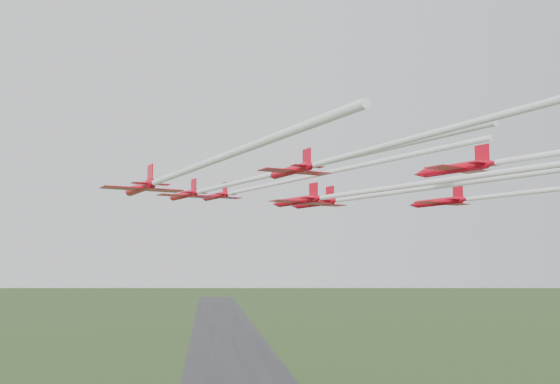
{
  "coord_description": "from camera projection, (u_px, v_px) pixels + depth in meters",
  "views": [
    {
      "loc": [
        -10.88,
        -92.7,
        38.3
      ],
      "look_at": [
        -0.7,
        -5.19,
        48.49
      ],
      "focal_mm": 40.0,
      "sensor_mm": 36.0,
      "label": 1
    }
  ],
  "objects": [
    {
      "name": "jet_row4_left",
      "position": [
        390.0,
        144.0,
        52.0
      ],
      "size": [
        24.8,
        57.23,
        2.33
      ],
      "rotation": [
        0.0,
        0.0,
        0.38
      ],
      "color": "red"
    },
    {
      "name": "jet_row2_left",
      "position": [
        235.0,
        183.0,
        78.02
      ],
      "size": [
        28.14,
        56.36,
        2.53
      ],
      "rotation": [
        0.0,
        0.0,
        0.44
      ],
      "color": "red"
    },
    {
      "name": "jet_row3_left",
      "position": [
        170.0,
        176.0,
        63.54
      ],
      "size": [
        21.35,
        47.34,
        2.79
      ],
      "rotation": [
        0.0,
        0.0,
        0.38
      ],
      "color": "red"
    },
    {
      "name": "jet_lead",
      "position": [
        267.0,
        185.0,
        94.63
      ],
      "size": [
        29.44,
        60.2,
        2.55
      ],
      "rotation": [
        0.0,
        0.0,
        0.43
      ],
      "color": "red"
    },
    {
      "name": "jet_row2_right",
      "position": [
        358.0,
        197.0,
        89.19
      ],
      "size": [
        23.97,
        44.91,
        2.85
      ],
      "rotation": [
        0.0,
        0.0,
        0.46
      ],
      "color": "red"
    },
    {
      "name": "runway",
      "position": [
        230.0,
        348.0,
        285.66
      ],
      "size": [
        38.0,
        900.0,
        0.04
      ],
      "primitive_type": "cube",
      "color": "#2D2D2F",
      "rests_on": "ground"
    },
    {
      "name": "jet_row3_mid",
      "position": [
        347.0,
        194.0,
        75.22
      ],
      "size": [
        23.58,
        42.28,
        2.6
      ],
      "rotation": [
        0.0,
        0.0,
        0.48
      ],
      "color": "red"
    },
    {
      "name": "jet_row3_right",
      "position": [
        504.0,
        195.0,
        82.71
      ],
      "size": [
        24.29,
        47.36,
        2.71
      ],
      "rotation": [
        0.0,
        0.0,
        0.44
      ],
      "color": "red"
    }
  ]
}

